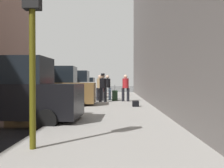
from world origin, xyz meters
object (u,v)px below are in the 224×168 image
(pedestrian_with_fedora, at_px, (103,86))
(rolling_suitcase, at_px, (115,95))
(traffic_light, at_px, (32,14))
(pedestrian_in_red_jacket, at_px, (126,86))
(parked_white_van, at_px, (73,86))
(pedestrian_in_jeans, at_px, (107,86))
(pedestrian_in_tan_coat, at_px, (100,86))
(parked_black_suv, at_px, (13,94))
(duffel_bag, at_px, (136,104))
(parked_red_hatchback, at_px, (83,87))
(fire_hydrant, at_px, (89,97))
(parked_bronze_suv, at_px, (54,89))

(pedestrian_with_fedora, relative_size, rolling_suitcase, 1.71)
(traffic_light, distance_m, pedestrian_in_red_jacket, 11.55)
(parked_white_van, xyz_separation_m, pedestrian_in_jeans, (2.80, -2.30, 0.07))
(pedestrian_in_tan_coat, bearing_deg, rolling_suitcase, 7.68)
(parked_white_van, xyz_separation_m, pedestrian_with_fedora, (2.58, -4.02, 0.10))
(pedestrian_in_jeans, xyz_separation_m, rolling_suitcase, (0.51, -0.67, -0.61))
(parked_black_suv, height_order, duffel_bag, parked_black_suv)
(parked_red_hatchback, relative_size, fire_hydrant, 6.02)
(parked_bronze_suv, xyz_separation_m, rolling_suitcase, (3.31, 3.05, -0.54))
(fire_hydrant, bearing_deg, pedestrian_in_red_jacket, 25.82)
(parked_black_suv, relative_size, pedestrian_in_red_jacket, 2.72)
(parked_red_hatchback, height_order, traffic_light, traffic_light)
(parked_bronze_suv, xyz_separation_m, parked_white_van, (0.00, 6.02, 0.00))
(pedestrian_with_fedora, bearing_deg, rolling_suitcase, 55.03)
(parked_black_suv, height_order, parked_red_hatchback, parked_black_suv)
(parked_white_van, xyz_separation_m, rolling_suitcase, (3.31, -2.97, -0.54))
(parked_bronze_suv, relative_size, duffel_bag, 10.57)
(parked_bronze_suv, distance_m, fire_hydrant, 2.34)
(rolling_suitcase, bearing_deg, duffel_bag, -73.69)
(traffic_light, bearing_deg, pedestrian_in_red_jacket, 79.11)
(parked_bronze_suv, bearing_deg, pedestrian_in_red_jacket, 31.56)
(parked_white_van, relative_size, pedestrian_in_jeans, 2.70)
(parked_white_van, height_order, traffic_light, traffic_light)
(pedestrian_with_fedora, xyz_separation_m, pedestrian_in_tan_coat, (-0.25, 0.92, -0.03))
(fire_hydrant, xyz_separation_m, pedestrian_in_tan_coat, (0.52, 1.52, 0.61))
(pedestrian_in_jeans, height_order, duffel_bag, pedestrian_in_jeans)
(duffel_bag, bearing_deg, pedestrian_with_fedora, 123.89)
(duffel_bag, bearing_deg, pedestrian_in_jeans, 109.99)
(traffic_light, xyz_separation_m, pedestrian_in_red_jacket, (2.16, 11.23, -1.65))
(parked_black_suv, distance_m, pedestrian_in_jeans, 9.47)
(parked_bronze_suv, bearing_deg, rolling_suitcase, 42.66)
(traffic_light, relative_size, duffel_bag, 8.18)
(rolling_suitcase, bearing_deg, pedestrian_in_jeans, 127.58)
(parked_black_suv, height_order, pedestrian_with_fedora, parked_black_suv)
(pedestrian_in_tan_coat, relative_size, pedestrian_in_red_jacket, 1.00)
(parked_red_hatchback, relative_size, pedestrian_with_fedora, 2.38)
(pedestrian_in_tan_coat, xyz_separation_m, duffel_bag, (2.10, -3.67, -0.81))
(parked_white_van, height_order, pedestrian_with_fedora, parked_white_van)
(parked_red_hatchback, height_order, fire_hydrant, parked_red_hatchback)
(rolling_suitcase, bearing_deg, traffic_light, -97.04)
(rolling_suitcase, bearing_deg, pedestrian_with_fedora, -124.97)
(parked_black_suv, height_order, traffic_light, traffic_light)
(parked_white_van, bearing_deg, traffic_light, -82.85)
(rolling_suitcase, bearing_deg, parked_red_hatchback, 110.83)
(fire_hydrant, bearing_deg, parked_white_van, 111.31)
(parked_white_van, xyz_separation_m, duffel_bag, (4.43, -6.77, -0.74))
(parked_black_suv, distance_m, rolling_suitcase, 9.03)
(parked_black_suv, distance_m, parked_red_hatchback, 17.09)
(parked_white_van, height_order, parked_red_hatchback, parked_white_van)
(parked_white_van, distance_m, pedestrian_in_jeans, 3.62)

